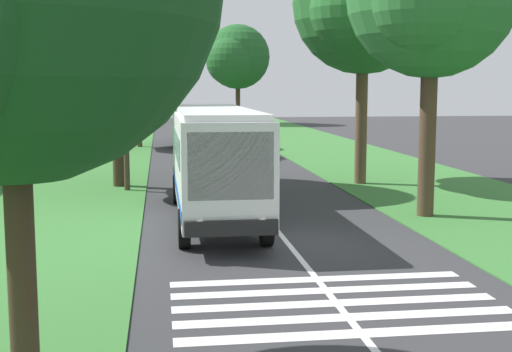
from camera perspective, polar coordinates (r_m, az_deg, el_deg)
The scene contains 16 objects.
ground at distance 20.04m, azimuth 2.58°, elevation -5.49°, with size 160.00×160.00×0.00m, color #333335.
grass_verge_left at distance 34.81m, azimuth -15.45°, elevation -0.21°, with size 120.00×8.00×0.04m, color #387533.
grass_verge_right at distance 36.44m, azimuth 11.03°, elevation 0.25°, with size 120.00×8.00×0.04m, color #387533.
centre_line at distance 34.68m, azimuth -1.90°, elevation 0.00°, with size 110.00×0.16×0.01m, color silver.
coach_bus at distance 23.08m, azimuth -3.45°, elevation 1.61°, with size 11.16×2.62×3.73m.
zebra_crossing at distance 14.72m, azimuth 6.61°, elevation -10.30°, with size 4.05×6.80×0.01m.
trailing_car_0 at distance 43.66m, azimuth -0.48°, elevation 2.40°, with size 4.30×1.78×1.43m.
trailing_car_1 at distance 50.86m, azimuth -5.66°, elevation 3.08°, with size 4.30×1.78×1.43m.
trailing_car_2 at distance 56.89m, azimuth -5.81°, elevation 3.53°, with size 4.30×1.78×1.43m.
trailing_minibus_0 at distance 67.42m, azimuth -3.09°, elevation 4.90°, with size 6.00×2.14×2.53m.
roadside_tree_left_1 at distance 51.62m, azimuth -9.86°, elevation 9.14°, with size 8.17×6.86×9.71m.
roadside_tree_left_2 at distance 31.49m, azimuth -11.91°, elevation 13.18°, with size 9.36×7.58×11.71m.
roadside_tree_right_0 at distance 32.34m, azimuth 8.45°, elevation 13.48°, with size 7.68×6.33×11.27m.
roadside_tree_right_2 at distance 82.07m, azimuth -1.68°, elevation 9.58°, with size 9.55×7.59×11.55m.
utility_pole at distance 29.95m, azimuth -10.70°, elevation 6.91°, with size 0.24×1.40×8.19m.
roadside_wall at distance 40.19m, azimuth -19.37°, elevation 1.76°, with size 70.00×0.40×1.54m, color gray.
Camera 1 is at (-19.21, 3.55, 4.46)m, focal length 48.77 mm.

